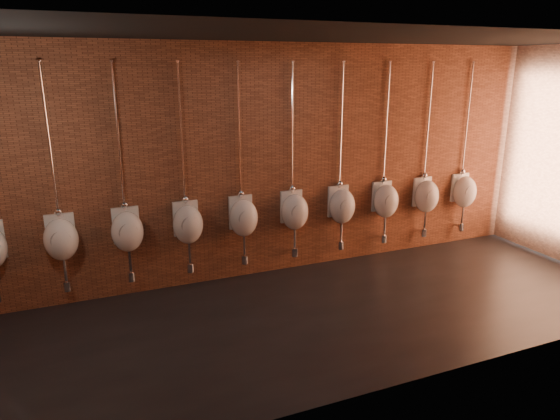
{
  "coord_description": "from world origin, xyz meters",
  "views": [
    {
      "loc": [
        -2.48,
        -4.83,
        2.9
      ],
      "look_at": [
        -0.12,
        0.9,
        1.1
      ],
      "focal_mm": 32.0,
      "sensor_mm": 36.0,
      "label": 1
    }
  ],
  "objects_px": {
    "urinal_3": "(188,223)",
    "urinal_7": "(386,200)",
    "urinal_4": "(243,217)",
    "urinal_5": "(295,211)",
    "urinal_1": "(61,238)",
    "urinal_9": "(464,191)",
    "urinal_8": "(426,195)",
    "urinal_6": "(342,205)",
    "urinal_2": "(127,230)"
  },
  "relations": [
    {
      "from": "urinal_3",
      "to": "urinal_7",
      "type": "height_order",
      "value": "same"
    },
    {
      "from": "urinal_4",
      "to": "urinal_5",
      "type": "xyz_separation_m",
      "value": [
        0.76,
        0.0,
        0.0
      ]
    },
    {
      "from": "urinal_3",
      "to": "urinal_4",
      "type": "xyz_separation_m",
      "value": [
        0.76,
        0.0,
        0.0
      ]
    },
    {
      "from": "urinal_7",
      "to": "urinal_1",
      "type": "bearing_deg",
      "value": 180.0
    },
    {
      "from": "urinal_4",
      "to": "urinal_1",
      "type": "bearing_deg",
      "value": 180.0
    },
    {
      "from": "urinal_5",
      "to": "urinal_7",
      "type": "bearing_deg",
      "value": 0.0
    },
    {
      "from": "urinal_4",
      "to": "urinal_9",
      "type": "relative_size",
      "value": 1.0
    },
    {
      "from": "urinal_4",
      "to": "urinal_9",
      "type": "bearing_deg",
      "value": 0.0
    },
    {
      "from": "urinal_5",
      "to": "urinal_8",
      "type": "xyz_separation_m",
      "value": [
        2.29,
        0.0,
        0.0
      ]
    },
    {
      "from": "urinal_8",
      "to": "urinal_6",
      "type": "bearing_deg",
      "value": 180.0
    },
    {
      "from": "urinal_4",
      "to": "urinal_6",
      "type": "relative_size",
      "value": 1.0
    },
    {
      "from": "urinal_7",
      "to": "urinal_6",
      "type": "bearing_deg",
      "value": 180.0
    },
    {
      "from": "urinal_2",
      "to": "urinal_3",
      "type": "height_order",
      "value": "same"
    },
    {
      "from": "urinal_5",
      "to": "urinal_8",
      "type": "bearing_deg",
      "value": 0.0
    },
    {
      "from": "urinal_1",
      "to": "urinal_6",
      "type": "relative_size",
      "value": 1.0
    },
    {
      "from": "urinal_3",
      "to": "urinal_7",
      "type": "relative_size",
      "value": 1.0
    },
    {
      "from": "urinal_4",
      "to": "urinal_6",
      "type": "height_order",
      "value": "same"
    },
    {
      "from": "urinal_9",
      "to": "urinal_8",
      "type": "bearing_deg",
      "value": 180.0
    },
    {
      "from": "urinal_2",
      "to": "urinal_3",
      "type": "bearing_deg",
      "value": 0.0
    },
    {
      "from": "urinal_5",
      "to": "urinal_9",
      "type": "relative_size",
      "value": 1.0
    },
    {
      "from": "urinal_6",
      "to": "urinal_8",
      "type": "relative_size",
      "value": 1.0
    },
    {
      "from": "urinal_2",
      "to": "urinal_7",
      "type": "distance_m",
      "value": 3.81
    },
    {
      "from": "urinal_5",
      "to": "urinal_6",
      "type": "distance_m",
      "value": 0.76
    },
    {
      "from": "urinal_1",
      "to": "urinal_7",
      "type": "xyz_separation_m",
      "value": [
        4.58,
        0.0,
        0.0
      ]
    },
    {
      "from": "urinal_3",
      "to": "urinal_8",
      "type": "relative_size",
      "value": 1.0
    },
    {
      "from": "urinal_8",
      "to": "urinal_5",
      "type": "bearing_deg",
      "value": 180.0
    },
    {
      "from": "urinal_3",
      "to": "urinal_5",
      "type": "height_order",
      "value": "same"
    },
    {
      "from": "urinal_1",
      "to": "urinal_7",
      "type": "relative_size",
      "value": 1.0
    },
    {
      "from": "urinal_4",
      "to": "urinal_7",
      "type": "bearing_deg",
      "value": 0.0
    },
    {
      "from": "urinal_1",
      "to": "urinal_2",
      "type": "distance_m",
      "value": 0.76
    },
    {
      "from": "urinal_3",
      "to": "urinal_7",
      "type": "distance_m",
      "value": 3.05
    },
    {
      "from": "urinal_6",
      "to": "urinal_9",
      "type": "relative_size",
      "value": 1.0
    },
    {
      "from": "urinal_6",
      "to": "urinal_7",
      "type": "xyz_separation_m",
      "value": [
        0.76,
        0.0,
        0.0
      ]
    },
    {
      "from": "urinal_6",
      "to": "urinal_8",
      "type": "distance_m",
      "value": 1.53
    },
    {
      "from": "urinal_1",
      "to": "urinal_5",
      "type": "relative_size",
      "value": 1.0
    },
    {
      "from": "urinal_7",
      "to": "urinal_5",
      "type": "bearing_deg",
      "value": 180.0
    },
    {
      "from": "urinal_9",
      "to": "urinal_2",
      "type": "bearing_deg",
      "value": 180.0
    },
    {
      "from": "urinal_1",
      "to": "urinal_8",
      "type": "xyz_separation_m",
      "value": [
        5.34,
        0.0,
        0.0
      ]
    },
    {
      "from": "urinal_5",
      "to": "urinal_3",
      "type": "bearing_deg",
      "value": 180.0
    },
    {
      "from": "urinal_3",
      "to": "urinal_5",
      "type": "bearing_deg",
      "value": 0.0
    },
    {
      "from": "urinal_2",
      "to": "urinal_4",
      "type": "distance_m",
      "value": 1.53
    },
    {
      "from": "urinal_9",
      "to": "urinal_6",
      "type": "bearing_deg",
      "value": 180.0
    },
    {
      "from": "urinal_2",
      "to": "urinal_7",
      "type": "relative_size",
      "value": 1.0
    },
    {
      "from": "urinal_2",
      "to": "urinal_5",
      "type": "distance_m",
      "value": 2.29
    },
    {
      "from": "urinal_5",
      "to": "urinal_1",
      "type": "bearing_deg",
      "value": 180.0
    },
    {
      "from": "urinal_2",
      "to": "urinal_4",
      "type": "relative_size",
      "value": 1.0
    },
    {
      "from": "urinal_1",
      "to": "urinal_9",
      "type": "relative_size",
      "value": 1.0
    },
    {
      "from": "urinal_2",
      "to": "urinal_7",
      "type": "height_order",
      "value": "same"
    },
    {
      "from": "urinal_5",
      "to": "urinal_6",
      "type": "bearing_deg",
      "value": 0.0
    },
    {
      "from": "urinal_3",
      "to": "urinal_6",
      "type": "xyz_separation_m",
      "value": [
        2.29,
        0.0,
        0.0
      ]
    }
  ]
}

